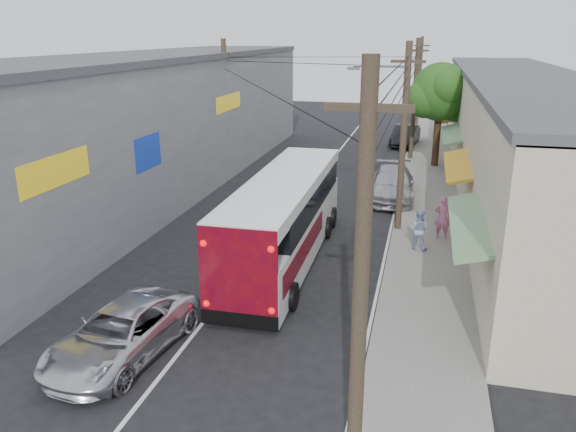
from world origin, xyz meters
name	(u,v)px	position (x,y,z in m)	size (l,w,h in m)	color
ground	(154,384)	(0.00, 0.00, 0.00)	(120.00, 120.00, 0.00)	black
sidewalk	(429,190)	(6.50, 20.00, 0.06)	(3.00, 80.00, 0.12)	slate
building_right	(518,131)	(10.99, 22.00, 3.15)	(7.09, 40.00, 6.25)	beige
building_left	(158,120)	(-8.50, 18.00, 3.65)	(7.20, 36.00, 7.25)	gray
utility_poles	(371,113)	(3.13, 20.33, 4.13)	(11.80, 45.28, 8.00)	#473828
street_tree	(441,94)	(6.87, 26.02, 4.67)	(4.40, 4.00, 6.60)	#3F2B19
coach_bus	(285,218)	(1.20, 8.62, 1.69)	(2.70, 11.35, 3.26)	white
jeepney	(121,333)	(-1.40, 1.00, 0.68)	(2.27, 4.91, 1.37)	silver
parked_suv	(392,184)	(4.60, 18.00, 0.79)	(2.22, 5.46, 1.58)	#ABABB3
parked_car_mid	(395,178)	(4.60, 20.00, 0.64)	(1.52, 3.78, 1.29)	#222227
parked_car_far	(405,136)	(4.60, 32.96, 0.77)	(1.63, 4.68, 1.54)	black
pedestrian_near	(442,217)	(7.03, 12.17, 1.03)	(0.66, 0.43, 1.81)	#C66897
pedestrian_far	(419,229)	(6.10, 10.62, 0.94)	(0.80, 0.62, 1.64)	#89A0C7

